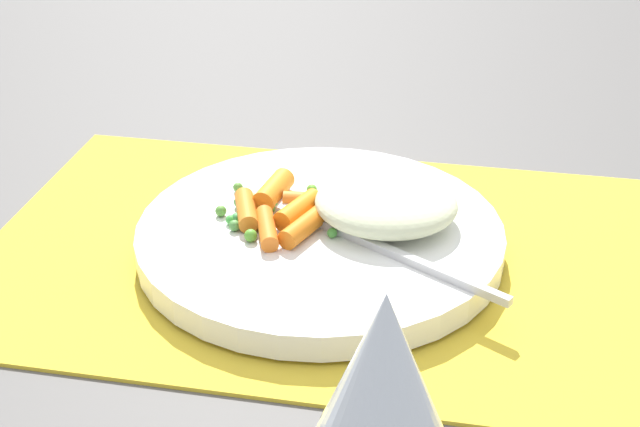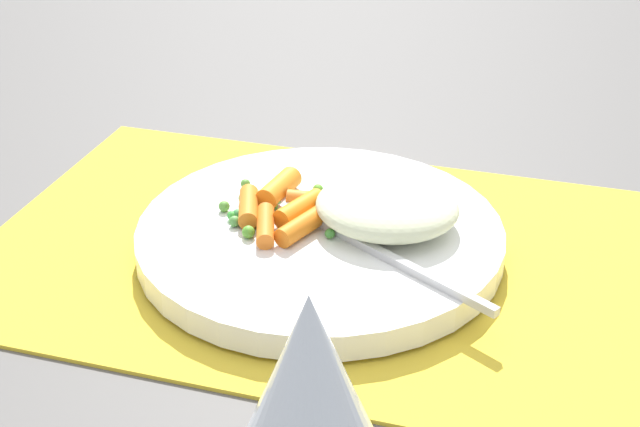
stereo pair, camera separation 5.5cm
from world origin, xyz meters
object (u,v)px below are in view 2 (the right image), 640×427
rice_mound (387,206)px  wine_glass (309,401)px  carrot_portion (287,207)px  fork (355,240)px  plate (320,237)px

rice_mound → wine_glass: 0.31m
carrot_portion → wine_glass: size_ratio=0.60×
fork → rice_mound: bearing=-115.4°
plate → fork: (-0.03, 0.02, 0.01)m
plate → rice_mound: size_ratio=2.57×
wine_glass → rice_mound: bearing=-83.6°
rice_mound → carrot_portion: bearing=6.4°
plate → fork: 0.04m
carrot_portion → fork: size_ratio=0.55×
fork → carrot_portion: bearing=-22.4°
carrot_portion → rice_mound: bearing=-173.6°
plate → fork: bearing=150.5°
plate → rice_mound: 0.05m
plate → carrot_portion: size_ratio=2.69×
carrot_portion → fork: carrot_portion is taller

